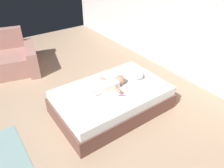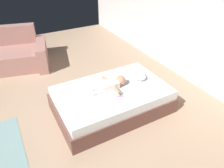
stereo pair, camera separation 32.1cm
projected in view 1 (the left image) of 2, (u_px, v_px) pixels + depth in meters
The scene contains 6 objects.
ground_plane at pixel (43, 131), 3.20m from camera, with size 8.00×8.00×0.00m, color tan.
wall_behind_bed at pixel (189, 6), 3.89m from camera, with size 8.00×0.12×2.79m, color silver.
bed at pixel (112, 100), 3.50m from camera, with size 1.16×1.83×0.41m.
pillow at pixel (133, 72), 3.72m from camera, with size 0.46×0.26×0.12m.
baby at pixel (111, 84), 3.39m from camera, with size 0.53×0.61×0.16m.
toothbrush at pixel (123, 95), 3.24m from camera, with size 0.07×0.11×0.02m.
Camera 1 is at (2.46, -0.48, 2.35)m, focal length 34.14 mm.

